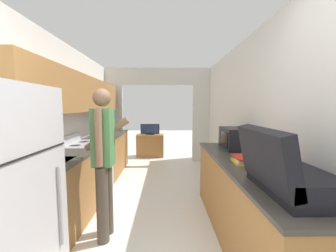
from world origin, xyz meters
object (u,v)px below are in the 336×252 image
(book_stack, at_px, (244,160))
(microwave, at_px, (235,138))
(person, at_px, (104,159))
(suitcase, at_px, (283,172))
(knife, at_px, (94,138))
(tv_cabinet, at_px, (150,145))
(television, at_px, (150,129))
(range_oven, at_px, (88,170))

(book_stack, bearing_deg, microwave, 78.59)
(person, bearing_deg, microwave, -67.89)
(suitcase, distance_m, knife, 3.27)
(book_stack, height_order, knife, book_stack)
(person, distance_m, tv_cabinet, 3.88)
(television, bearing_deg, knife, -112.21)
(person, height_order, suitcase, person)
(range_oven, xyz_separation_m, television, (0.83, 2.70, 0.37))
(book_stack, distance_m, knife, 2.77)
(microwave, distance_m, knife, 2.53)
(range_oven, xyz_separation_m, person, (0.59, -1.09, 0.46))
(book_stack, relative_size, tv_cabinet, 0.35)
(book_stack, xyz_separation_m, television, (-1.29, 3.89, -0.11))
(tv_cabinet, relative_size, knife, 2.58)
(range_oven, bearing_deg, microwave, -11.43)
(book_stack, distance_m, tv_cabinet, 4.18)
(person, distance_m, knife, 1.72)
(microwave, distance_m, television, 3.48)
(person, xyz_separation_m, microwave, (1.68, 0.63, 0.13))
(suitcase, distance_m, book_stack, 0.77)
(range_oven, distance_m, knife, 0.67)
(microwave, height_order, tv_cabinet, microwave)
(book_stack, height_order, tv_cabinet, book_stack)
(television, bearing_deg, tv_cabinet, 90.00)
(range_oven, bearing_deg, television, 72.93)
(suitcase, xyz_separation_m, tv_cabinet, (-1.26, 4.70, -0.70))
(tv_cabinet, bearing_deg, suitcase, -74.96)
(book_stack, relative_size, television, 0.50)
(range_oven, distance_m, suitcase, 2.92)
(range_oven, xyz_separation_m, tv_cabinet, (0.83, 2.74, -0.12))
(suitcase, height_order, television, suitcase)
(suitcase, relative_size, tv_cabinet, 0.84)
(microwave, xyz_separation_m, television, (-1.44, 3.16, -0.22))
(range_oven, distance_m, book_stack, 2.48)
(suitcase, bearing_deg, person, 150.07)
(person, relative_size, book_stack, 6.08)
(person, relative_size, microwave, 3.23)
(tv_cabinet, bearing_deg, television, -90.00)
(range_oven, relative_size, suitcase, 1.54)
(book_stack, xyz_separation_m, knife, (-2.19, 1.69, -0.03))
(suitcase, distance_m, television, 4.83)
(person, height_order, book_stack, person)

